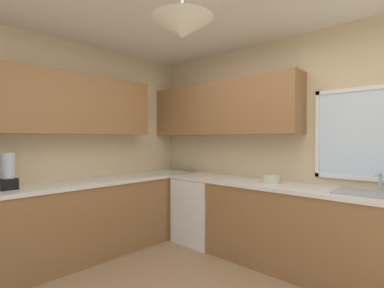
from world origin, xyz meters
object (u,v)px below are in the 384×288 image
Objects in this scene: dishwasher at (202,210)px; blender_appliance at (8,173)px; bowl at (271,179)px; sink_assembly at (377,194)px.

dishwasher is 2.31m from blender_appliance.
sink_assembly is at bearing 0.33° from bowl.
sink_assembly is 3.49× the size of bowl.
dishwasher is at bearing 72.69° from blender_appliance.
sink_assembly is at bearing 38.72° from blender_appliance.
dishwasher is at bearing -178.99° from sink_assembly.
bowl is at bearing 52.08° from blender_appliance.
blender_appliance reaches higher than dishwasher.
dishwasher is 4.47× the size of bowl.
dishwasher is 1.14m from bowl.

